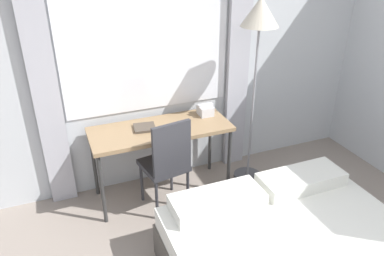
# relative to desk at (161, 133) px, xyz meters

# --- Properties ---
(wall_back_with_window) EXTENTS (5.38, 0.13, 2.70)m
(wall_back_with_window) POSITION_rel_desk_xyz_m (0.25, 0.35, 0.64)
(wall_back_with_window) COLOR silver
(wall_back_with_window) RESTS_ON ground_plane
(desk) EXTENTS (1.37, 0.55, 0.78)m
(desk) POSITION_rel_desk_xyz_m (0.00, 0.00, 0.00)
(desk) COLOR #937551
(desk) RESTS_ON ground_plane
(desk_chair) EXTENTS (0.46, 0.46, 0.98)m
(desk_chair) POSITION_rel_desk_xyz_m (-0.03, -0.26, -0.16)
(desk_chair) COLOR #333338
(desk_chair) RESTS_ON ground_plane
(standing_lamp) EXTENTS (0.36, 0.36, 1.96)m
(standing_lamp) POSITION_rel_desk_xyz_m (0.98, -0.08, 0.96)
(standing_lamp) COLOR #4C4C51
(standing_lamp) RESTS_ON ground_plane
(telephone) EXTENTS (0.16, 0.15, 0.12)m
(telephone) POSITION_rel_desk_xyz_m (0.52, 0.11, 0.12)
(telephone) COLOR silver
(telephone) RESTS_ON desk
(book) EXTENTS (0.23, 0.22, 0.02)m
(book) POSITION_rel_desk_xyz_m (-0.15, 0.03, 0.08)
(book) COLOR #4C4238
(book) RESTS_ON desk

